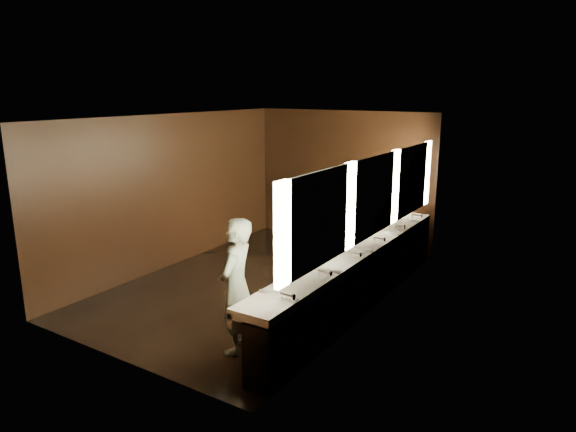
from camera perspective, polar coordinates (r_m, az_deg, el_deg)
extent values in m
plane|color=black|center=(8.83, -2.91, -7.51)|extent=(6.00, 6.00, 0.00)
cube|color=#2D2D2B|center=(8.23, -3.15, 10.95)|extent=(4.00, 6.00, 0.02)
cube|color=black|center=(10.96, 6.09, 4.27)|extent=(4.00, 0.02, 2.80)
cube|color=black|center=(6.31, -19.01, -3.69)|extent=(4.00, 0.02, 2.80)
cube|color=black|center=(9.70, -12.73, 2.73)|extent=(0.02, 6.00, 2.80)
cube|color=black|center=(7.48, 9.59, -0.41)|extent=(0.02, 6.00, 2.80)
cube|color=black|center=(7.84, 8.07, -7.29)|extent=(0.36, 5.40, 0.81)
cube|color=silver|center=(7.73, 7.54, -4.09)|extent=(0.55, 5.40, 0.12)
cube|color=silver|center=(7.86, 5.90, -4.36)|extent=(0.06, 5.40, 0.18)
cylinder|color=silver|center=(5.78, -0.08, -8.83)|extent=(0.18, 0.04, 0.04)
cylinder|color=silver|center=(6.49, 4.11, -6.26)|extent=(0.18, 0.04, 0.04)
cylinder|color=silver|center=(7.24, 7.43, -4.19)|extent=(0.18, 0.04, 0.04)
cylinder|color=silver|center=(8.01, 10.11, -2.50)|extent=(0.18, 0.04, 0.04)
cylinder|color=silver|center=(8.80, 12.30, -1.11)|extent=(0.18, 0.04, 0.04)
cylinder|color=silver|center=(9.61, 14.13, 0.05)|extent=(0.18, 0.04, 0.04)
cube|color=#FEF2C3|center=(5.34, -0.69, -2.13)|extent=(0.06, 0.22, 1.15)
cube|color=white|center=(5.99, 3.60, -0.35)|extent=(0.03, 1.32, 1.15)
cube|color=#FEF2C3|center=(6.69, 6.79, 1.09)|extent=(0.06, 0.23, 1.15)
cube|color=white|center=(7.40, 9.59, 2.23)|extent=(0.03, 1.32, 1.15)
cube|color=#FEF2C3|center=(8.14, 11.70, 3.19)|extent=(0.06, 0.23, 1.15)
cube|color=white|center=(8.88, 13.64, 3.97)|extent=(0.03, 1.32, 1.15)
cube|color=#FEF2C3|center=(9.63, 15.11, 4.64)|extent=(0.06, 0.22, 1.15)
imported|color=#81BBC0|center=(6.41, -5.77, -7.76)|extent=(0.56, 0.71, 1.73)
cylinder|color=black|center=(6.72, 0.40, -11.96)|extent=(0.49, 0.49, 0.59)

